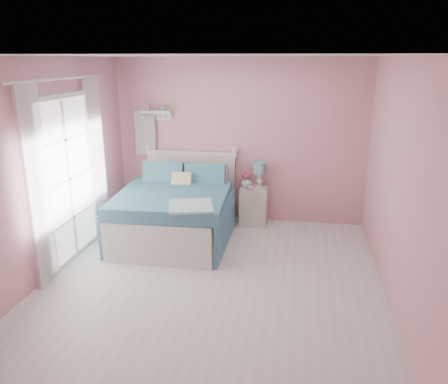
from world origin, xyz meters
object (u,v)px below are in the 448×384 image
(bed, at_px, (176,212))
(vase, at_px, (246,182))
(teacup, at_px, (250,187))
(nightstand, at_px, (254,206))
(table_lamp, at_px, (259,170))

(bed, xyz_separation_m, vase, (0.94, 0.74, 0.31))
(bed, relative_size, vase, 11.37)
(bed, height_order, teacup, bed)
(nightstand, relative_size, table_lamp, 1.52)
(bed, relative_size, nightstand, 3.24)
(vase, bearing_deg, bed, -141.90)
(teacup, bearing_deg, table_lamp, 55.78)
(vase, distance_m, teacup, 0.15)
(vase, bearing_deg, teacup, -55.83)
(bed, distance_m, nightstand, 1.31)
(teacup, bearing_deg, bed, -148.50)
(bed, xyz_separation_m, teacup, (1.02, 0.63, 0.26))
(vase, xyz_separation_m, teacup, (0.08, -0.11, -0.05))
(table_lamp, bearing_deg, bed, -144.89)
(bed, distance_m, vase, 1.24)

